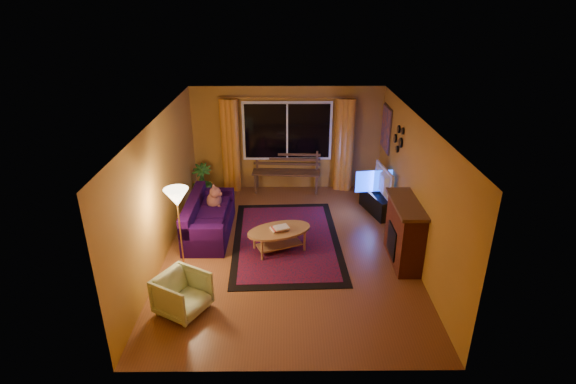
{
  "coord_description": "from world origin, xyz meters",
  "views": [
    {
      "loc": [
        -0.06,
        -7.32,
        4.42
      ],
      "look_at": [
        0.0,
        0.3,
        1.05
      ],
      "focal_mm": 28.0,
      "sensor_mm": 36.0,
      "label": 1
    }
  ],
  "objects_px": {
    "sofa": "(209,217)",
    "tv_console": "(377,203)",
    "armchair": "(182,292)",
    "floor_lamp": "(181,233)",
    "bench": "(286,182)",
    "coffee_table": "(279,240)"
  },
  "relations": [
    {
      "from": "floor_lamp",
      "to": "armchair",
      "type": "bearing_deg",
      "value": -79.14
    },
    {
      "from": "sofa",
      "to": "coffee_table",
      "type": "bearing_deg",
      "value": -24.79
    },
    {
      "from": "bench",
      "to": "armchair",
      "type": "bearing_deg",
      "value": -105.14
    },
    {
      "from": "floor_lamp",
      "to": "coffee_table",
      "type": "distance_m",
      "value": 1.89
    },
    {
      "from": "coffee_table",
      "to": "tv_console",
      "type": "relative_size",
      "value": 1.14
    },
    {
      "from": "floor_lamp",
      "to": "tv_console",
      "type": "distance_m",
      "value": 4.48
    },
    {
      "from": "armchair",
      "to": "coffee_table",
      "type": "height_order",
      "value": "armchair"
    },
    {
      "from": "armchair",
      "to": "floor_lamp",
      "type": "bearing_deg",
      "value": 40.75
    },
    {
      "from": "floor_lamp",
      "to": "tv_console",
      "type": "height_order",
      "value": "floor_lamp"
    },
    {
      "from": "floor_lamp",
      "to": "tv_console",
      "type": "bearing_deg",
      "value": 32.25
    },
    {
      "from": "floor_lamp",
      "to": "coffee_table",
      "type": "height_order",
      "value": "floor_lamp"
    },
    {
      "from": "coffee_table",
      "to": "armchair",
      "type": "bearing_deg",
      "value": -129.07
    },
    {
      "from": "armchair",
      "to": "floor_lamp",
      "type": "height_order",
      "value": "floor_lamp"
    },
    {
      "from": "armchair",
      "to": "coffee_table",
      "type": "relative_size",
      "value": 0.57
    },
    {
      "from": "sofa",
      "to": "floor_lamp",
      "type": "distance_m",
      "value": 1.5
    },
    {
      "from": "sofa",
      "to": "floor_lamp",
      "type": "relative_size",
      "value": 1.16
    },
    {
      "from": "armchair",
      "to": "coffee_table",
      "type": "bearing_deg",
      "value": -9.18
    },
    {
      "from": "armchair",
      "to": "tv_console",
      "type": "xyz_separation_m",
      "value": [
        3.56,
        3.36,
        -0.12
      ]
    },
    {
      "from": "sofa",
      "to": "tv_console",
      "type": "bearing_deg",
      "value": 15.25
    },
    {
      "from": "floor_lamp",
      "to": "bench",
      "type": "bearing_deg",
      "value": 63.62
    },
    {
      "from": "bench",
      "to": "coffee_table",
      "type": "bearing_deg",
      "value": -88.99
    },
    {
      "from": "armchair",
      "to": "tv_console",
      "type": "distance_m",
      "value": 4.9
    }
  ]
}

